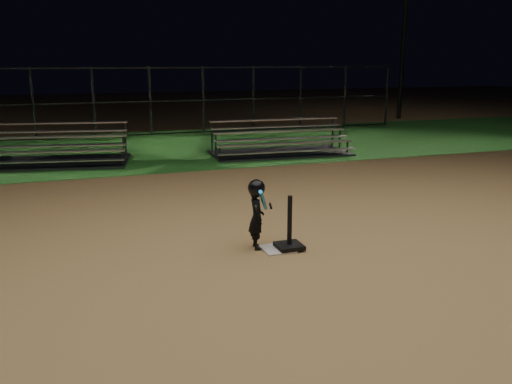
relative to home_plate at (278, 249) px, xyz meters
name	(u,v)px	position (x,y,z in m)	size (l,w,h in m)	color
ground	(278,250)	(0.00, 0.00, -0.01)	(80.00, 80.00, 0.00)	#A07B48
grass_strip	(165,147)	(0.00, 10.00, -0.01)	(60.00, 8.00, 0.01)	#215F1E
home_plate	(278,249)	(0.00, 0.00, 0.00)	(0.45, 0.45, 0.02)	beige
batting_tee	(289,238)	(0.17, -0.04, 0.16)	(0.38, 0.38, 0.80)	black
child_batter	(257,212)	(-0.27, 0.17, 0.55)	(0.40, 0.61, 1.06)	black
bleacher_left	(45,156)	(-3.53, 8.23, 0.21)	(4.64, 2.86, 1.06)	silver
bleacher_right	(280,147)	(3.03, 7.64, 0.19)	(4.15, 2.20, 0.99)	silver
backstop_fence	(150,101)	(0.00, 13.00, 1.24)	(20.08, 0.08, 2.50)	#38383D
light_pole_right	(406,10)	(12.00, 14.94, 4.93)	(0.90, 0.53, 8.30)	#2D2D30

